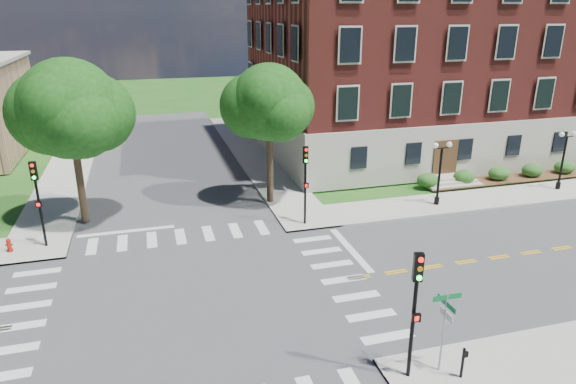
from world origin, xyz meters
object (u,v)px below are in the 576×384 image
object	(u,v)px
traffic_signal_se	(415,300)
twin_lamp_east	(563,157)
street_sign_pole	(445,318)
push_button_post	(463,361)
traffic_signal_ne	(305,175)
traffic_signal_nw	(37,193)
twin_lamp_west	(440,170)
fire_hydrant	(9,245)

from	to	relation	value
traffic_signal_se	twin_lamp_east	bearing A→B (deg)	37.03
twin_lamp_east	traffic_signal_se	bearing A→B (deg)	-142.97
street_sign_pole	push_button_post	size ratio (longest dim) A/B	2.58
traffic_signal_ne	push_button_post	bearing A→B (deg)	-85.48
traffic_signal_se	traffic_signal_ne	xyz separation A→B (m)	(0.59, 14.04, 0.00)
traffic_signal_ne	traffic_signal_nw	xyz separation A→B (m)	(-14.59, 0.88, 0.00)
traffic_signal_se	traffic_signal_nw	size ratio (longest dim) A/B	1.00
traffic_signal_nw	twin_lamp_east	bearing A→B (deg)	0.38
twin_lamp_west	fire_hydrant	world-z (taller)	twin_lamp_west
traffic_signal_ne	street_sign_pole	distance (m)	14.10
traffic_signal_se	push_button_post	xyz separation A→B (m)	(1.75, -0.60, -2.39)
fire_hydrant	traffic_signal_nw	bearing A→B (deg)	6.79
traffic_signal_se	street_sign_pole	world-z (taller)	traffic_signal_se
traffic_signal_nw	fire_hydrant	xyz separation A→B (m)	(-1.76, -0.21, -2.72)
traffic_signal_se	fire_hydrant	size ratio (longest dim) A/B	6.40
traffic_signal_nw	twin_lamp_west	world-z (taller)	traffic_signal_nw
traffic_signal_se	twin_lamp_east	world-z (taller)	traffic_signal_se
traffic_signal_se	twin_lamp_east	distance (m)	25.15
traffic_signal_ne	twin_lamp_east	world-z (taller)	traffic_signal_ne
traffic_signal_nw	push_button_post	xyz separation A→B (m)	(15.75, -15.51, -2.39)
traffic_signal_se	fire_hydrant	world-z (taller)	traffic_signal_se
twin_lamp_east	push_button_post	xyz separation A→B (m)	(-18.32, -15.74, -1.73)
twin_lamp_west	twin_lamp_east	bearing A→B (deg)	2.13
traffic_signal_nw	twin_lamp_west	xyz separation A→B (m)	(23.99, -0.15, -0.66)
twin_lamp_west	street_sign_pole	world-z (taller)	twin_lamp_west
traffic_signal_se	traffic_signal_ne	distance (m)	14.05
traffic_signal_ne	traffic_signal_nw	size ratio (longest dim) A/B	1.00
fire_hydrant	twin_lamp_west	bearing A→B (deg)	0.14
traffic_signal_se	traffic_signal_ne	size ratio (longest dim) A/B	1.00
fire_hydrant	push_button_post	bearing A→B (deg)	-41.15
traffic_signal_ne	twin_lamp_west	world-z (taller)	traffic_signal_ne
traffic_signal_se	push_button_post	bearing A→B (deg)	-18.81
twin_lamp_east	street_sign_pole	world-z (taller)	twin_lamp_east
traffic_signal_ne	fire_hydrant	size ratio (longest dim) A/B	6.40
street_sign_pole	traffic_signal_nw	bearing A→B (deg)	135.52
twin_lamp_west	twin_lamp_east	size ratio (longest dim) A/B	1.00
traffic_signal_nw	street_sign_pole	bearing A→B (deg)	-44.48
fire_hydrant	twin_lamp_east	bearing A→B (deg)	0.70
traffic_signal_se	push_button_post	world-z (taller)	traffic_signal_se
traffic_signal_se	push_button_post	distance (m)	3.02
traffic_signal_nw	fire_hydrant	bearing A→B (deg)	-173.21
street_sign_pole	traffic_signal_ne	bearing A→B (deg)	92.53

